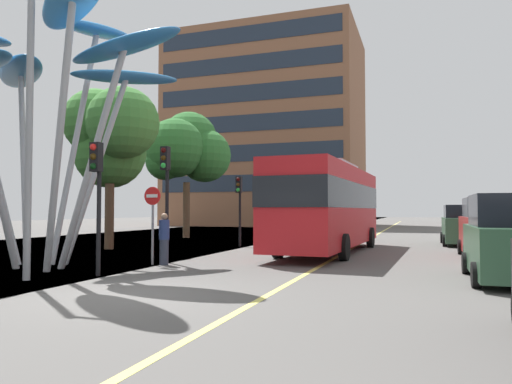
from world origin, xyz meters
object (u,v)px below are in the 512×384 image
(traffic_light_kerb_near, at_px, (97,179))
(pedestrian, at_px, (164,239))
(leaf_sculpture, at_px, (30,62))
(street_lamp, at_px, (39,76))
(red_bus, at_px, (329,204))
(car_side_street, at_px, (463,226))
(no_entry_sign, at_px, (153,213))
(traffic_light_kerb_far, at_px, (166,179))
(traffic_light_island_mid, at_px, (239,196))
(car_parked_mid, at_px, (508,241))
(car_parked_far, at_px, (490,230))

(traffic_light_kerb_near, distance_m, pedestrian, 3.50)
(leaf_sculpture, xyz_separation_m, street_lamp, (2.72, -2.46, -1.40))
(red_bus, height_order, traffic_light_kerb_near, red_bus)
(traffic_light_kerb_near, height_order, car_side_street, traffic_light_kerb_near)
(red_bus, relative_size, no_entry_sign, 4.41)
(street_lamp, bearing_deg, traffic_light_kerb_far, 78.16)
(no_entry_sign, bearing_deg, traffic_light_island_mid, 90.56)
(street_lamp, xyz_separation_m, pedestrian, (1.30, 4.16, -4.38))
(red_bus, height_order, traffic_light_kerb_far, traffic_light_kerb_far)
(traffic_light_kerb_far, relative_size, car_parked_mid, 0.94)
(street_lamp, relative_size, no_entry_sign, 3.25)
(red_bus, height_order, traffic_light_island_mid, red_bus)
(red_bus, bearing_deg, car_parked_far, -4.22)
(traffic_light_island_mid, bearing_deg, pedestrian, -86.52)
(traffic_light_kerb_far, relative_size, pedestrian, 2.34)
(traffic_light_kerb_far, distance_m, no_entry_sign, 1.33)
(traffic_light_kerb_near, bearing_deg, pedestrian, 82.83)
(traffic_light_island_mid, distance_m, street_lamp, 12.64)
(car_parked_far, distance_m, car_side_street, 6.95)
(traffic_light_kerb_near, distance_m, no_entry_sign, 3.09)
(traffic_light_kerb_near, distance_m, car_parked_far, 14.05)
(street_lamp, bearing_deg, pedestrian, 72.72)
(leaf_sculpture, bearing_deg, traffic_light_kerb_near, -19.50)
(traffic_light_island_mid, bearing_deg, car_parked_far, -11.74)
(car_parked_mid, bearing_deg, car_side_street, 90.08)
(leaf_sculpture, distance_m, pedestrian, 7.24)
(car_parked_mid, relative_size, no_entry_sign, 1.65)
(traffic_light_kerb_near, height_order, no_entry_sign, traffic_light_kerb_near)
(car_parked_mid, bearing_deg, traffic_light_island_mid, 140.72)
(leaf_sculpture, xyz_separation_m, traffic_light_kerb_near, (3.64, -1.29, -4.00))
(traffic_light_island_mid, distance_m, pedestrian, 8.33)
(car_parked_far, bearing_deg, car_parked_mid, -93.47)
(red_bus, relative_size, car_parked_mid, 2.66)
(traffic_light_island_mid, relative_size, street_lamp, 0.41)
(leaf_sculpture, distance_m, traffic_light_kerb_near, 5.56)
(car_side_street, bearing_deg, traffic_light_island_mid, -155.99)
(car_parked_far, height_order, pedestrian, car_parked_far)
(traffic_light_island_mid, bearing_deg, traffic_light_kerb_near, -89.38)
(car_parked_mid, bearing_deg, leaf_sculpture, -174.90)
(car_parked_far, bearing_deg, red_bus, 175.78)
(traffic_light_kerb_near, relative_size, traffic_light_kerb_far, 0.92)
(red_bus, xyz_separation_m, pedestrian, (-4.28, -6.34, -1.22))
(car_side_street, bearing_deg, leaf_sculpture, -133.97)
(leaf_sculpture, xyz_separation_m, pedestrian, (4.01, 1.70, -5.78))
(traffic_light_island_mid, relative_size, no_entry_sign, 1.35)
(car_parked_mid, bearing_deg, car_parked_far, 86.53)
(car_side_street, distance_m, pedestrian, 16.26)
(red_bus, height_order, car_side_street, red_bus)
(leaf_sculpture, distance_m, traffic_light_island_mid, 11.25)
(leaf_sculpture, distance_m, no_entry_sign, 6.32)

